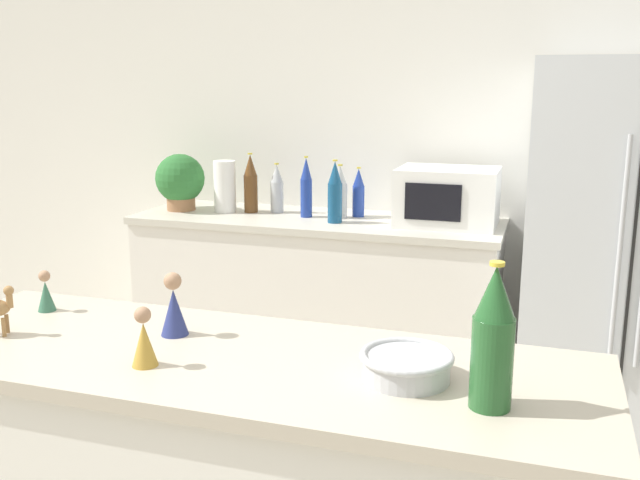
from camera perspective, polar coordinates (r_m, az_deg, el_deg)
name	(u,v)px	position (r m, az deg, el deg)	size (l,w,h in m)	color
wall_back	(386,144)	(3.89, 5.30, 7.63)	(8.00, 0.06, 2.55)	white
back_counter	(317,302)	(3.81, -0.26, -4.94)	(1.91, 0.63, 0.92)	silver
refrigerator	(623,253)	(3.47, 23.08, -0.99)	(0.84, 0.75, 1.71)	silver
potted_plant	(180,181)	(3.96, -11.13, 4.69)	(0.27, 0.27, 0.31)	#9E6B47
paper_towel_roll	(225,186)	(3.87, -7.62, 4.27)	(0.12, 0.12, 0.28)	white
microwave	(448,197)	(3.54, 10.17, 3.43)	(0.48, 0.37, 0.28)	white
back_bottle_0	(340,192)	(3.67, 1.61, 3.83)	(0.07, 0.07, 0.28)	#B2B7BC
back_bottle_1	(358,193)	(3.71, 3.10, 3.77)	(0.06, 0.06, 0.26)	navy
back_bottle_2	(277,189)	(3.83, -3.47, 4.09)	(0.07, 0.07, 0.27)	#B2B7BC
back_bottle_3	(306,188)	(3.69, -1.11, 4.17)	(0.06, 0.06, 0.32)	navy
back_bottle_4	(251,184)	(3.84, -5.57, 4.48)	(0.07, 0.07, 0.32)	brown
back_bottle_5	(335,193)	(3.54, 1.20, 3.81)	(0.07, 0.07, 0.32)	navy
wine_bottle	(493,339)	(1.46, 13.67, -7.72)	(0.08, 0.08, 0.30)	#235628
fruit_bowl	(406,365)	(1.59, 6.93, -9.87)	(0.21, 0.21, 0.06)	#B7BABF
wise_man_figurine_blue	(46,293)	(2.17, -21.08, -4.01)	(0.05, 0.05, 0.12)	#33664C
wise_man_figurine_crimson	(145,341)	(1.69, -13.84, -7.82)	(0.06, 0.06, 0.14)	#B28933
wise_man_figurine_purple	(174,308)	(1.87, -11.61, -5.36)	(0.07, 0.07, 0.17)	navy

